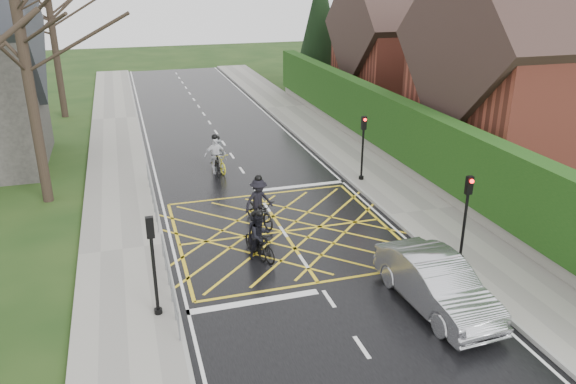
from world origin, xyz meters
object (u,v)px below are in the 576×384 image
car (437,283)px  cyclist_rear (256,241)px  cyclist_back (261,240)px  cyclist_front (216,159)px  cyclist_mid (259,206)px  cyclist_lead (218,159)px

car → cyclist_rear: bearing=129.0°
car → cyclist_back: bearing=130.0°
cyclist_back → car: size_ratio=0.39×
cyclist_rear → cyclist_front: 8.93m
cyclist_rear → car: bearing=-58.7°
cyclist_mid → cyclist_front: bearing=80.3°
cyclist_mid → car: cyclist_mid is taller
cyclist_rear → cyclist_lead: size_ratio=0.91×
cyclist_rear → car: cyclist_rear is taller
cyclist_rear → cyclist_front: cyclist_front is taller
cyclist_rear → cyclist_back: cyclist_back is taller
cyclist_rear → cyclist_back: (0.11, -0.28, 0.14)m
cyclist_lead → car: (4.03, -14.01, 0.15)m
cyclist_mid → car: 8.15m
cyclist_back → cyclist_rear: bearing=94.2°
cyclist_rear → cyclist_mid: (0.76, 2.54, 0.21)m
cyclist_rear → car: size_ratio=0.37×
cyclist_back → cyclist_lead: size_ratio=0.95×
cyclist_rear → cyclist_lead: (0.33, 9.24, 0.09)m
cyclist_mid → cyclist_lead: cyclist_mid is taller
cyclist_lead → car: size_ratio=0.41×
cyclist_back → cyclist_lead: cyclist_lead is taller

